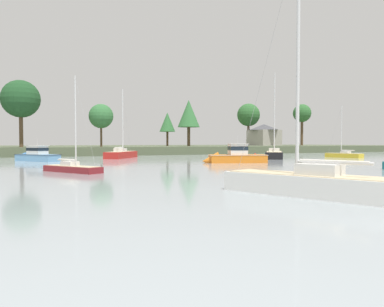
{
  "coord_description": "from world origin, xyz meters",
  "views": [
    {
      "loc": [
        -11.52,
        -5.39,
        2.79
      ],
      "look_at": [
        7.27,
        37.98,
        1.28
      ],
      "focal_mm": 32.66,
      "sensor_mm": 36.0,
      "label": 1
    }
  ],
  "objects_px": {
    "sailboat_red": "(121,156)",
    "mooring_buoy_red": "(255,154)",
    "sailboat_maroon": "(72,170)",
    "sailboat_yellow": "(344,156)",
    "sailboat_white": "(311,190)",
    "cruiser_orange": "(232,159)",
    "cruiser_skyblue": "(34,158)",
    "sailboat_black": "(274,157)"
  },
  "relations": [
    {
      "from": "cruiser_skyblue",
      "to": "cruiser_orange",
      "type": "height_order",
      "value": "cruiser_orange"
    },
    {
      "from": "sailboat_maroon",
      "to": "sailboat_red",
      "type": "bearing_deg",
      "value": 69.25
    },
    {
      "from": "sailboat_yellow",
      "to": "sailboat_white",
      "type": "bearing_deg",
      "value": -138.77
    },
    {
      "from": "sailboat_white",
      "to": "cruiser_skyblue",
      "type": "relative_size",
      "value": 1.85
    },
    {
      "from": "cruiser_skyblue",
      "to": "sailboat_black",
      "type": "bearing_deg",
      "value": -10.34
    },
    {
      "from": "cruiser_orange",
      "to": "sailboat_black",
      "type": "relative_size",
      "value": 0.59
    },
    {
      "from": "sailboat_white",
      "to": "sailboat_yellow",
      "type": "distance_m",
      "value": 50.73
    },
    {
      "from": "sailboat_yellow",
      "to": "sailboat_red",
      "type": "distance_m",
      "value": 40.62
    },
    {
      "from": "cruiser_orange",
      "to": "sailboat_yellow",
      "type": "distance_m",
      "value": 27.72
    },
    {
      "from": "sailboat_yellow",
      "to": "sailboat_maroon",
      "type": "bearing_deg",
      "value": -164.73
    },
    {
      "from": "cruiser_skyblue",
      "to": "sailboat_maroon",
      "type": "distance_m",
      "value": 23.07
    },
    {
      "from": "cruiser_skyblue",
      "to": "sailboat_black",
      "type": "height_order",
      "value": "sailboat_black"
    },
    {
      "from": "sailboat_white",
      "to": "cruiser_orange",
      "type": "distance_m",
      "value": 29.64
    },
    {
      "from": "sailboat_white",
      "to": "mooring_buoy_red",
      "type": "height_order",
      "value": "sailboat_white"
    },
    {
      "from": "sailboat_white",
      "to": "sailboat_red",
      "type": "height_order",
      "value": "sailboat_white"
    },
    {
      "from": "sailboat_yellow",
      "to": "sailboat_red",
      "type": "bearing_deg",
      "value": 159.06
    },
    {
      "from": "sailboat_yellow",
      "to": "sailboat_maroon",
      "type": "height_order",
      "value": "sailboat_yellow"
    },
    {
      "from": "sailboat_white",
      "to": "sailboat_maroon",
      "type": "bearing_deg",
      "value": 117.01
    },
    {
      "from": "sailboat_black",
      "to": "mooring_buoy_red",
      "type": "distance_m",
      "value": 17.36
    },
    {
      "from": "sailboat_black",
      "to": "sailboat_white",
      "type": "bearing_deg",
      "value": -124.23
    },
    {
      "from": "sailboat_black",
      "to": "sailboat_yellow",
      "type": "bearing_deg",
      "value": -10.59
    },
    {
      "from": "sailboat_red",
      "to": "cruiser_orange",
      "type": "bearing_deg",
      "value": -62.03
    },
    {
      "from": "cruiser_orange",
      "to": "mooring_buoy_red",
      "type": "height_order",
      "value": "cruiser_orange"
    },
    {
      "from": "sailboat_black",
      "to": "sailboat_red",
      "type": "bearing_deg",
      "value": 153.77
    },
    {
      "from": "cruiser_skyblue",
      "to": "mooring_buoy_red",
      "type": "height_order",
      "value": "cruiser_skyblue"
    },
    {
      "from": "sailboat_red",
      "to": "sailboat_maroon",
      "type": "xyz_separation_m",
      "value": [
        -10.51,
        -27.74,
        -0.09
      ]
    },
    {
      "from": "sailboat_maroon",
      "to": "cruiser_orange",
      "type": "bearing_deg",
      "value": 18.84
    },
    {
      "from": "sailboat_black",
      "to": "cruiser_orange",
      "type": "bearing_deg",
      "value": -147.67
    },
    {
      "from": "sailboat_black",
      "to": "sailboat_maroon",
      "type": "bearing_deg",
      "value": -155.6
    },
    {
      "from": "cruiser_skyblue",
      "to": "sailboat_red",
      "type": "relative_size",
      "value": 0.6
    },
    {
      "from": "sailboat_maroon",
      "to": "sailboat_yellow",
      "type": "bearing_deg",
      "value": 15.27
    },
    {
      "from": "mooring_buoy_red",
      "to": "sailboat_maroon",
      "type": "bearing_deg",
      "value": -142.54
    },
    {
      "from": "cruiser_orange",
      "to": "sailboat_red",
      "type": "bearing_deg",
      "value": 117.97
    },
    {
      "from": "cruiser_skyblue",
      "to": "mooring_buoy_red",
      "type": "distance_m",
      "value": 45.99
    },
    {
      "from": "sailboat_red",
      "to": "sailboat_maroon",
      "type": "distance_m",
      "value": 29.67
    },
    {
      "from": "sailboat_red",
      "to": "mooring_buoy_red",
      "type": "xyz_separation_m",
      "value": [
        30.99,
        4.05,
        -0.21
      ]
    },
    {
      "from": "cruiser_orange",
      "to": "sailboat_yellow",
      "type": "bearing_deg",
      "value": 12.36
    },
    {
      "from": "cruiser_orange",
      "to": "sailboat_red",
      "type": "height_order",
      "value": "sailboat_red"
    },
    {
      "from": "cruiser_orange",
      "to": "sailboat_white",
      "type": "bearing_deg",
      "value": -111.93
    },
    {
      "from": "sailboat_white",
      "to": "cruiser_skyblue",
      "type": "bearing_deg",
      "value": 107.91
    },
    {
      "from": "mooring_buoy_red",
      "to": "sailboat_yellow",
      "type": "bearing_deg",
      "value": -69.47
    },
    {
      "from": "sailboat_yellow",
      "to": "sailboat_red",
      "type": "height_order",
      "value": "sailboat_red"
    }
  ]
}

